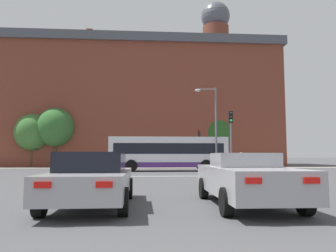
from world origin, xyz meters
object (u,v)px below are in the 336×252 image
Objects in this scene: car_roadster_right at (245,179)px; traffic_light_far_right at (199,142)px; traffic_light_near_right at (231,132)px; car_saloon_left at (92,178)px; street_lamp_junction at (212,120)px; pedestrian_waiting at (87,159)px; pedestrian_walking_west at (241,159)px; bus_crossing_lead at (168,153)px; pedestrian_walking_east at (141,158)px.

car_roadster_right is 27.05m from traffic_light_far_right.
car_saloon_left is at bearing -118.94° from traffic_light_near_right.
car_saloon_left is at bearing -111.22° from street_lamp_junction.
pedestrian_walking_west reaches higher than pedestrian_waiting.
bus_crossing_lead is 5.90× the size of pedestrian_walking_west.
traffic_light_far_right is 2.38× the size of pedestrian_walking_east.
traffic_light_near_right is 13.46m from traffic_light_far_right.
pedestrian_waiting is (-4.97, 28.33, 0.27)m from car_saloon_left.
street_lamp_junction is at bearing -91.87° from traffic_light_far_right.
pedestrian_walking_east is (0.98, 28.06, 0.30)m from car_saloon_left.
pedestrian_walking_east is (5.95, -0.27, 0.03)m from pedestrian_waiting.
bus_crossing_lead is 11.10m from pedestrian_walking_west.
traffic_light_near_right is 1.05× the size of traffic_light_far_right.
street_lamp_junction is at bearing -95.17° from pedestrian_waiting.
traffic_light_near_right reaches higher than pedestrian_waiting.
car_roadster_right is at bearing -2.21° from car_saloon_left.
car_roadster_right is at bearing -96.94° from traffic_light_far_right.
bus_crossing_lead is (3.43, 19.76, 0.83)m from car_saloon_left.
traffic_light_far_right reaches higher than pedestrian_walking_west.
pedestrian_walking_east is at bearing -163.52° from bus_crossing_lead.
street_lamp_junction reaches higher than car_roadster_right.
bus_crossing_lead is 7.75m from traffic_light_near_right.
street_lamp_junction is at bearing 92.59° from traffic_light_near_right.
bus_crossing_lead is at bearing -65.93° from pedestrian_walking_east.
pedestrian_walking_west is (7.95, 26.90, 0.29)m from car_roadster_right.
car_saloon_left is 28.08m from pedestrian_walking_east.
street_lamp_junction is 4.05× the size of pedestrian_walking_east.
car_roadster_right is 2.90× the size of pedestrian_walking_west.
car_roadster_right is 2.91× the size of pedestrian_waiting.
car_saloon_left is 0.68× the size of street_lamp_junction.
pedestrian_walking_west is (4.74, 13.58, -1.93)m from traffic_light_near_right.
pedestrian_walking_west reaches higher than car_saloon_left.
pedestrian_walking_west is (17.00, -1.57, 0.00)m from pedestrian_waiting.
traffic_light_far_right is at bearing 83.97° from car_roadster_right.
traffic_light_far_right is (7.34, 26.64, 2.07)m from car_saloon_left.
car_roadster_right is at bearing -127.42° from pedestrian_waiting.
car_saloon_left is 19.84m from street_lamp_junction.
pedestrian_walking_west is at bearing 129.17° from bus_crossing_lead.
bus_crossing_lead is 2.42× the size of traffic_light_far_right.
traffic_light_near_right is 5.20m from street_lamp_junction.
pedestrian_walking_east is (-6.31, 14.88, -1.90)m from traffic_light_near_right.
car_saloon_left is 2.81× the size of pedestrian_waiting.
bus_crossing_lead is at bearing 16.38° from pedestrian_walking_west.
street_lamp_junction is 16.08m from pedestrian_waiting.
pedestrian_walking_west is at bearing 74.45° from car_roadster_right.
bus_crossing_lead reaches higher than car_saloon_left.
traffic_light_far_right is 2.44× the size of pedestrian_waiting.
traffic_light_near_right reaches higher than pedestrian_walking_east.
street_lamp_junction is at bearing -50.75° from pedestrian_walking_east.
traffic_light_far_right is (3.26, 26.77, 2.09)m from car_roadster_right.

